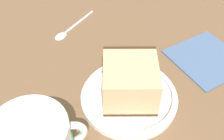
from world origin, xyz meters
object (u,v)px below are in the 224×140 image
Objects in this scene: teaspoon at (67,30)px; cake_slice at (130,81)px; folded_napkin at (207,58)px; small_plate at (129,96)px.

cake_slice is at bearing 155.91° from teaspoon.
folded_napkin is (-8.03, -16.12, -3.98)cm from cake_slice.
small_plate is 22.25cm from teaspoon.
small_plate is at bearing 64.24° from folded_napkin.
small_plate is 1.32× the size of cake_slice.
small_plate is 18.16cm from folded_napkin.
folded_napkin is at bearing -116.50° from cake_slice.
cake_slice is 18.44cm from folded_napkin.
folded_napkin is at bearing -165.78° from teaspoon.
teaspoon is at bearing -24.09° from cake_slice.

